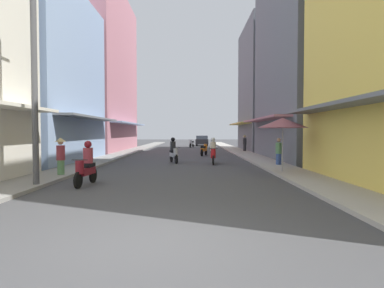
{
  "coord_description": "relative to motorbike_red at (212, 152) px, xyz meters",
  "views": [
    {
      "loc": [
        0.71,
        -5.11,
        1.87
      ],
      "look_at": [
        0.79,
        12.69,
        1.23
      ],
      "focal_mm": 29.55,
      "sensor_mm": 36.0,
      "label": 1
    }
  ],
  "objects": [
    {
      "name": "building_right_far",
      "position": [
        7.18,
        14.03,
        5.72
      ],
      "size": [
        7.05,
        9.19,
        12.86
      ],
      "color": "slate",
      "rests_on": "ground"
    },
    {
      "name": "building_left_mid",
      "position": [
        -11.11,
        1.17,
        4.62
      ],
      "size": [
        7.05,
        9.9,
        10.66
      ],
      "color": "#8CA5CC",
      "rests_on": "ground"
    },
    {
      "name": "utility_pole",
      "position": [
        -6.55,
        -8.14,
        2.96
      ],
      "size": [
        0.2,
        1.2,
        7.18
      ],
      "color": "#4C4C4F",
      "rests_on": "ground"
    },
    {
      "name": "sidewalk_left",
      "position": [
        -7.21,
        9.1,
        -0.64
      ],
      "size": [
        1.82,
        61.58,
        0.12
      ],
      "primitive_type": "cube",
      "color": "gray",
      "rests_on": "ground"
    },
    {
      "name": "building_left_far",
      "position": [
        -11.12,
        13.72,
        7.29
      ],
      "size": [
        7.05,
        13.84,
        16.0
      ],
      "color": "#B7727F",
      "rests_on": "ground"
    },
    {
      "name": "building_right_mid",
      "position": [
        7.18,
        3.12,
        6.37
      ],
      "size": [
        7.05,
        11.03,
        14.15
      ],
      "color": "slate",
      "rests_on": "ground"
    },
    {
      "name": "motorbike_maroon",
      "position": [
        -5.01,
        -7.64,
        0.0
      ],
      "size": [
        0.55,
        1.81,
        1.58
      ],
      "color": "black",
      "rests_on": "ground"
    },
    {
      "name": "parked_car",
      "position": [
        0.18,
        26.2,
        0.04
      ],
      "size": [
        1.93,
        4.17,
        1.45
      ],
      "color": "black",
      "rests_on": "ground"
    },
    {
      "name": "motorbike_red",
      "position": [
        0.0,
        0.0,
        0.0
      ],
      "size": [
        0.55,
        1.81,
        1.58
      ],
      "color": "black",
      "rests_on": "ground"
    },
    {
      "name": "vendor_umbrella",
      "position": [
        2.82,
        -4.61,
        1.6
      ],
      "size": [
        2.21,
        2.21,
        2.54
      ],
      "color": "#99999E",
      "rests_on": "ground"
    },
    {
      "name": "motorbike_silver",
      "position": [
        -2.4,
        0.72,
        0.0
      ],
      "size": [
        0.72,
        1.75,
        1.58
      ],
      "color": "black",
      "rests_on": "ground"
    },
    {
      "name": "pedestrian_midway",
      "position": [
        -6.73,
        -5.67,
        0.23
      ],
      "size": [
        0.44,
        0.44,
        1.66
      ],
      "color": "#598C59",
      "rests_on": "ground"
    },
    {
      "name": "motorbike_white",
      "position": [
        -1.31,
        21.4,
        -0.2
      ],
      "size": [
        0.69,
        1.76,
        0.96
      ],
      "color": "black",
      "rests_on": "ground"
    },
    {
      "name": "pedestrian_crossing",
      "position": [
        3.79,
        11.34,
        0.23
      ],
      "size": [
        0.44,
        0.44,
        1.66
      ],
      "color": "#262628",
      "rests_on": "ground"
    },
    {
      "name": "motorbike_orange",
      "position": [
        -0.27,
        6.85,
        -0.2
      ],
      "size": [
        0.73,
        1.75,
        0.96
      ],
      "color": "black",
      "rests_on": "ground"
    },
    {
      "name": "sidewalk_right",
      "position": [
        3.27,
        9.1,
        -0.64
      ],
      "size": [
        1.82,
        61.58,
        0.12
      ],
      "primitive_type": "cube",
      "color": "#ADA89E",
      "rests_on": "ground"
    },
    {
      "name": "ground_plane",
      "position": [
        -1.97,
        9.1,
        -0.7
      ],
      "size": [
        117.88,
        117.88,
        0.0
      ],
      "primitive_type": "plane",
      "color": "#424244"
    },
    {
      "name": "pedestrian_far",
      "position": [
        3.5,
        -1.52,
        0.08
      ],
      "size": [
        0.34,
        0.34,
        1.58
      ],
      "color": "#334C8C",
      "rests_on": "ground"
    }
  ]
}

